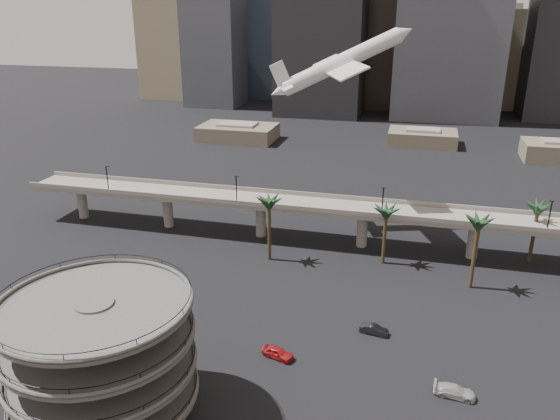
% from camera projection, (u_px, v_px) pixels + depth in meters
% --- Properties ---
extents(ground, '(700.00, 700.00, 0.00)m').
position_uv_depth(ground, '(221.00, 415.00, 67.50)').
color(ground, black).
rests_on(ground, ground).
extents(parking_ramp, '(22.20, 22.20, 17.35)m').
position_uv_depth(parking_ramp, '(101.00, 351.00, 63.45)').
color(parking_ramp, '#4A4845').
rests_on(parking_ramp, ground).
extents(overpass, '(130.00, 9.30, 14.70)m').
position_uv_depth(overpass, '(311.00, 209.00, 114.72)').
color(overpass, slate).
rests_on(overpass, ground).
extents(palm_trees, '(54.40, 18.40, 14.00)m').
position_uv_depth(palm_trees, '(416.00, 213.00, 101.47)').
color(palm_trees, '#40321B').
rests_on(palm_trees, ground).
extents(low_buildings, '(135.00, 27.50, 6.80)m').
position_uv_depth(low_buildings, '(378.00, 139.00, 193.75)').
color(low_buildings, '#665E4B').
rests_on(low_buildings, ground).
extents(skyline, '(269.00, 86.00, 133.54)m').
position_uv_depth(skyline, '(418.00, 1.00, 243.31)').
color(skyline, gray).
rests_on(skyline, ground).
extents(airborne_jet, '(30.37, 28.74, 16.29)m').
position_uv_depth(airborne_jet, '(341.00, 63.00, 115.64)').
color(airborne_jet, silver).
rests_on(airborne_jet, ground).
extents(car_a, '(5.06, 3.17, 1.60)m').
position_uv_depth(car_a, '(278.00, 353.00, 78.19)').
color(car_a, red).
rests_on(car_a, ground).
extents(car_b, '(4.59, 2.18, 1.45)m').
position_uv_depth(car_b, '(374.00, 329.00, 83.92)').
color(car_b, black).
rests_on(car_b, ground).
extents(car_c, '(5.48, 2.63, 1.54)m').
position_uv_depth(car_c, '(455.00, 391.00, 70.46)').
color(car_c, '#B6B6B2').
rests_on(car_c, ground).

